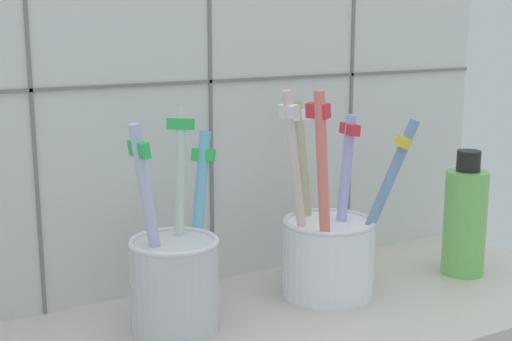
# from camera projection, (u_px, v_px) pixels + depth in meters

# --- Properties ---
(counter_slab) EXTENTS (0.64, 0.22, 0.02)m
(counter_slab) POSITION_uv_depth(u_px,v_px,m) (272.00, 332.00, 0.61)
(counter_slab) COLOR #BCB7AD
(counter_slab) RESTS_ON ground
(tile_wall_back) EXTENTS (0.64, 0.02, 0.45)m
(tile_wall_back) POSITION_uv_depth(u_px,v_px,m) (205.00, 65.00, 0.67)
(tile_wall_back) COLOR silver
(tile_wall_back) RESTS_ON ground
(toothbrush_cup_left) EXTENTS (0.09, 0.08, 0.18)m
(toothbrush_cup_left) POSITION_uv_depth(u_px,v_px,m) (175.00, 276.00, 0.58)
(toothbrush_cup_left) COLOR silver
(toothbrush_cup_left) RESTS_ON counter_slab
(toothbrush_cup_right) EXTENTS (0.12, 0.10, 0.19)m
(toothbrush_cup_right) POSITION_uv_depth(u_px,v_px,m) (328.00, 247.00, 0.66)
(toothbrush_cup_right) COLOR white
(toothbrush_cup_right) RESTS_ON counter_slab
(soap_bottle) EXTENTS (0.04, 0.04, 0.12)m
(soap_bottle) POSITION_uv_depth(u_px,v_px,m) (465.00, 219.00, 0.71)
(soap_bottle) COLOR #76C55F
(soap_bottle) RESTS_ON counter_slab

